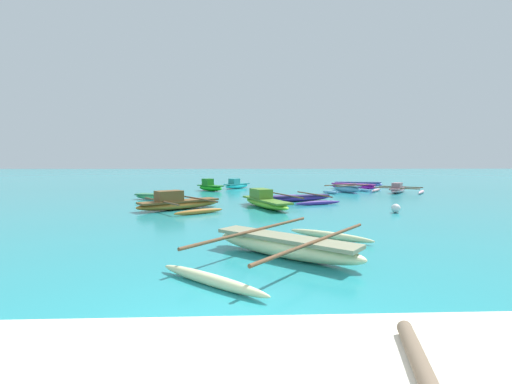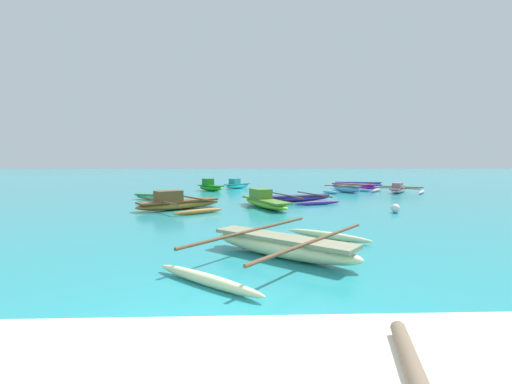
# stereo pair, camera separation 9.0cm
# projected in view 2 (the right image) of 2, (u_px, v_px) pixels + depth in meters

# --- Properties ---
(ground_plane) EXTENTS (240.00, 240.00, 0.00)m
(ground_plane) POSITION_uv_depth(u_px,v_px,m) (211.00, 375.00, 3.23)
(ground_plane) COLOR teal
(moored_boat_0) EXTENTS (4.78, 5.03, 0.51)m
(moored_boat_0) POSITION_uv_depth(u_px,v_px,m) (282.00, 246.00, 7.29)
(moored_boat_0) COLOR beige
(moored_boat_0) RESTS_ON ground_plane
(moored_boat_1) EXTENTS (2.22, 2.58, 0.79)m
(moored_boat_1) POSITION_uv_depth(u_px,v_px,m) (237.00, 185.00, 27.24)
(moored_boat_1) COLOR #2BE3E4
(moored_boat_1) RESTS_ON ground_plane
(moored_boat_2) EXTENTS (2.79, 1.55, 0.32)m
(moored_boat_2) POSITION_uv_depth(u_px,v_px,m) (158.00, 196.00, 18.81)
(moored_boat_2) COLOR #4AC577
(moored_boat_2) RESTS_ON ground_plane
(moored_boat_3) EXTENTS (2.19, 2.16, 0.88)m
(moored_boat_3) POSITION_uv_depth(u_px,v_px,m) (210.00, 187.00, 24.82)
(moored_boat_3) COLOR green
(moored_boat_3) RESTS_ON ground_plane
(moored_boat_4) EXTENTS (3.85, 3.65, 0.69)m
(moored_boat_4) POSITION_uv_depth(u_px,v_px,m) (398.00, 189.00, 23.32)
(moored_boat_4) COLOR #E1A5B1
(moored_boat_4) RESTS_ON ground_plane
(moored_boat_5) EXTENTS (3.14, 2.99, 0.44)m
(moored_boat_5) POSITION_uv_depth(u_px,v_px,m) (353.00, 186.00, 26.21)
(moored_boat_5) COLOR #D322C3
(moored_boat_5) RESTS_ON ground_plane
(moored_boat_6) EXTENTS (3.94, 4.30, 0.84)m
(moored_boat_6) POSITION_uv_depth(u_px,v_px,m) (177.00, 203.00, 14.84)
(moored_boat_6) COLOR #AE6C26
(moored_boat_6) RESTS_ON ground_plane
(moored_boat_7) EXTENTS (3.59, 4.27, 0.38)m
(moored_boat_7) POSITION_uv_depth(u_px,v_px,m) (300.00, 198.00, 18.04)
(moored_boat_7) COLOR #452A8F
(moored_boat_7) RESTS_ON ground_plane
(moored_boat_8) EXTENTS (3.64, 3.02, 0.54)m
(moored_boat_8) POSITION_uv_depth(u_px,v_px,m) (347.00, 189.00, 23.39)
(moored_boat_8) COLOR #6AA9D7
(moored_boat_8) RESTS_ON ground_plane
(moored_boat_9) EXTENTS (2.24, 4.08, 0.82)m
(moored_boat_9) POSITION_uv_depth(u_px,v_px,m) (264.00, 201.00, 15.51)
(moored_boat_9) COLOR #78D334
(moored_boat_9) RESTS_ON ground_plane
(moored_boat_10) EXTENTS (4.12, 1.54, 0.44)m
(moored_boat_10) POSITION_uv_depth(u_px,v_px,m) (358.00, 184.00, 28.92)
(moored_boat_10) COLOR #6E83E9
(moored_boat_10) RESTS_ON ground_plane
(mooring_buoy_1) EXTENTS (0.37, 0.37, 0.37)m
(mooring_buoy_1) POSITION_uv_depth(u_px,v_px,m) (395.00, 208.00, 13.77)
(mooring_buoy_1) COLOR white
(mooring_buoy_1) RESTS_ON ground_plane
(driftwood_0) EXTENTS (0.58, 1.62, 0.16)m
(driftwood_0) POSITION_uv_depth(u_px,v_px,m) (414.00, 372.00, 2.96)
(driftwood_0) COLOR #75604C
(driftwood_0) RESTS_ON beach_strip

